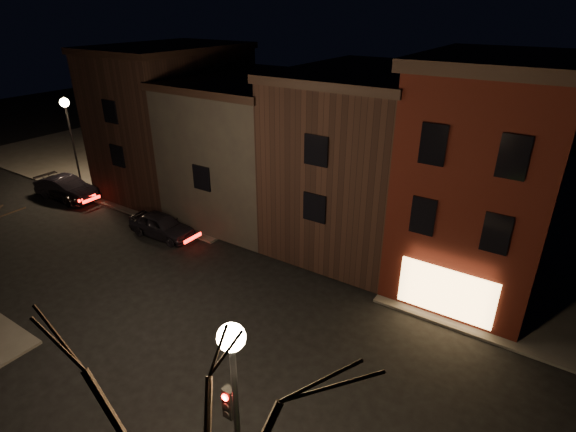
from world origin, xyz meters
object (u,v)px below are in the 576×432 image
object	(u,v)px
traffic_signal	(233,427)
parked_car_a	(162,225)
street_lamp_far	(68,119)
street_lamp_near	(234,379)
parked_car_b	(67,188)
parked_car_c	(65,189)

from	to	relation	value
traffic_signal	parked_car_a	xyz separation A→B (m)	(-13.64, 9.66, -2.09)
street_lamp_far	parked_car_a	bearing A→B (deg)	-10.59
street_lamp_near	parked_car_b	size ratio (longest dim) A/B	1.35
parked_car_a	parked_car_c	size ratio (longest dim) A/B	0.86
street_lamp_far	parked_car_c	xyz separation A→B (m)	(0.99, -1.84, -4.48)
street_lamp_near	street_lamp_far	world-z (taller)	same
traffic_signal	parked_car_a	distance (m)	16.84
street_lamp_near	street_lamp_far	size ratio (longest dim) A/B	1.00
parked_car_b	parked_car_c	bearing A→B (deg)	89.45
street_lamp_near	street_lamp_far	distance (m)	28.00
traffic_signal	street_lamp_near	bearing A→B (deg)	-39.37
parked_car_a	street_lamp_near	bearing A→B (deg)	-128.03
traffic_signal	parked_car_c	bearing A→B (deg)	157.32
street_lamp_near	parked_car_c	world-z (taller)	street_lamp_near
street_lamp_far	parked_car_b	world-z (taller)	street_lamp_far
street_lamp_far	traffic_signal	xyz separation A→B (m)	(24.60, -11.71, -2.37)
parked_car_b	parked_car_c	world-z (taller)	parked_car_b
street_lamp_near	parked_car_b	distance (m)	26.56
street_lamp_far	traffic_signal	distance (m)	27.35
traffic_signal	parked_car_b	size ratio (longest dim) A/B	0.85
traffic_signal	parked_car_c	size ratio (longest dim) A/B	0.84
street_lamp_far	traffic_signal	bearing A→B (deg)	-25.45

